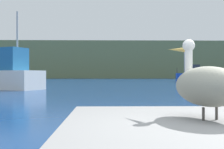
# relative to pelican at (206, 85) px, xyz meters

# --- Properties ---
(hillside_backdrop) EXTENTS (140.00, 17.85, 8.34)m
(hillside_backdrop) POSITION_rel_pelican_xyz_m (0.15, 70.31, 3.24)
(hillside_backdrop) COLOR #6B7A51
(hillside_backdrop) RESTS_ON ground
(pier_dock) EXTENTS (3.10, 2.60, 0.56)m
(pier_dock) POSITION_rel_pelican_xyz_m (0.00, -0.01, -0.65)
(pier_dock) COLOR gray
(pier_dock) RESTS_ON ground
(pelican) EXTENTS (0.77, 1.35, 0.91)m
(pelican) POSITION_rel_pelican_xyz_m (0.00, 0.00, 0.00)
(pelican) COLOR gray
(pelican) RESTS_ON pier_dock
(fishing_boat_blue) EXTENTS (5.46, 2.39, 4.27)m
(fishing_boat_blue) POSITION_rel_pelican_xyz_m (10.59, 34.58, -0.16)
(fishing_boat_blue) COLOR blue
(fishing_boat_blue) RESTS_ON ground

